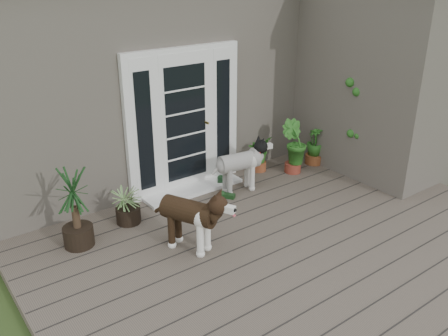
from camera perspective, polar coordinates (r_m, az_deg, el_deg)
deck at (r=6.12m, az=8.43°, el=-9.35°), size 6.20×4.60×0.12m
house_main at (r=8.84m, az=-10.96°, el=11.27°), size 7.40×4.00×3.10m
house_wing at (r=8.31m, az=18.21°, el=9.77°), size 1.60×2.40×3.10m
door_unit at (r=7.09m, az=-4.77°, el=5.68°), size 1.90×0.14×2.15m
door_step at (r=7.32m, az=-3.66°, el=-2.55°), size 1.60×0.40×0.05m
brindle_dog at (r=5.74m, az=-4.19°, el=-6.42°), size 0.73×0.98×0.75m
white_dog at (r=7.18m, az=1.82°, el=-0.19°), size 0.89×0.49×0.71m
spider_plant at (r=6.46m, az=-11.51°, el=-4.09°), size 0.66×0.66×0.59m
yucca at (r=6.00m, az=-17.42°, el=-4.69°), size 0.89×0.89×1.02m
herb_a at (r=7.95m, az=4.24°, el=1.35°), size 0.50×0.50×0.50m
herb_b at (r=7.93m, az=8.32°, el=1.76°), size 0.63×0.63×0.67m
herb_c at (r=8.37m, az=10.79°, el=2.27°), size 0.45×0.45×0.53m
sapling at (r=7.88m, az=15.86°, el=5.31°), size 0.64×0.64×1.80m
clog_left at (r=7.09m, az=0.35°, el=-3.26°), size 0.26×0.30×0.08m
clog_right at (r=7.56m, az=-0.43°, el=-1.50°), size 0.26×0.29×0.08m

